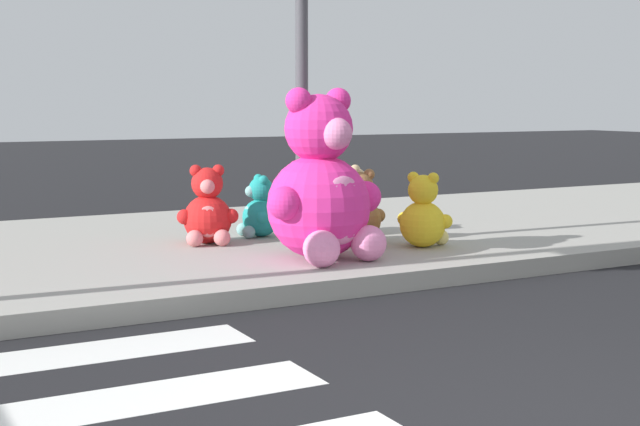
{
  "coord_description": "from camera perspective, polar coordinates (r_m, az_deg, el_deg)",
  "views": [
    {
      "loc": [
        -2.46,
        -2.41,
        1.41
      ],
      "look_at": [
        0.75,
        3.6,
        0.55
      ],
      "focal_mm": 50.02,
      "sensor_mm": 36.0,
      "label": 1
    }
  ],
  "objects": [
    {
      "name": "sidewalk",
      "position": [
        8.11,
        -10.05,
        -2.4
      ],
      "size": [
        28.0,
        4.4,
        0.15
      ],
      "primitive_type": "cube",
      "color": "#9E9B93",
      "rests_on": "ground_plane"
    },
    {
      "name": "sign_pole",
      "position": [
        7.65,
        -1.18,
        10.47
      ],
      "size": [
        0.56,
        0.11,
        3.2
      ],
      "color": "#4C4C51",
      "rests_on": "sidewalk"
    },
    {
      "name": "plush_pink_large",
      "position": [
        7.1,
        0.11,
        1.41
      ],
      "size": [
        1.05,
        0.94,
        1.37
      ],
      "color": "#F22D93",
      "rests_on": "sidewalk"
    },
    {
      "name": "plush_teal",
      "position": [
        8.32,
        -3.9,
        0.07
      ],
      "size": [
        0.4,
        0.45,
        0.58
      ],
      "color": "teal",
      "rests_on": "sidewalk"
    },
    {
      "name": "plush_brown",
      "position": [
        7.98,
        2.46,
        0.01
      ],
      "size": [
        0.49,
        0.47,
        0.66
      ],
      "color": "olive",
      "rests_on": "sidewalk"
    },
    {
      "name": "plush_red",
      "position": [
        7.94,
        -7.2,
        0.05
      ],
      "size": [
        0.52,
        0.5,
        0.7
      ],
      "color": "red",
      "rests_on": "sidewalk"
    },
    {
      "name": "plush_yellow",
      "position": [
        7.77,
        6.64,
        -0.25
      ],
      "size": [
        0.47,
        0.45,
        0.65
      ],
      "color": "yellow",
      "rests_on": "sidewalk"
    },
    {
      "name": "plush_tan",
      "position": [
        8.49,
        2.09,
        0.43
      ],
      "size": [
        0.47,
        0.45,
        0.65
      ],
      "color": "tan",
      "rests_on": "sidewalk"
    }
  ]
}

